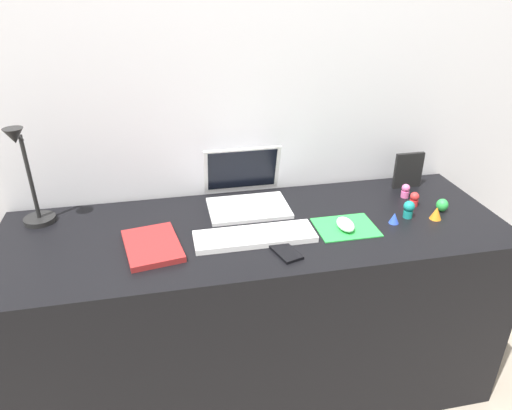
% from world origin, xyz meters
% --- Properties ---
extents(ground_plane, '(6.00, 6.00, 0.00)m').
position_xyz_m(ground_plane, '(0.00, 0.00, 0.00)').
color(ground_plane, gray).
extents(back_wall, '(2.99, 0.05, 1.69)m').
position_xyz_m(back_wall, '(0.00, 0.35, 0.85)').
color(back_wall, silver).
rests_on(back_wall, ground_plane).
extents(desk, '(1.79, 0.61, 0.74)m').
position_xyz_m(desk, '(0.00, 0.00, 0.37)').
color(desk, black).
rests_on(desk, ground_plane).
extents(laptop, '(0.30, 0.27, 0.21)m').
position_xyz_m(laptop, '(-0.00, 0.20, 0.79)').
color(laptop, white).
rests_on(laptop, desk).
extents(keyboard, '(0.41, 0.13, 0.02)m').
position_xyz_m(keyboard, '(-0.02, -0.07, 0.75)').
color(keyboard, white).
rests_on(keyboard, desk).
extents(mousepad, '(0.21, 0.17, 0.00)m').
position_xyz_m(mousepad, '(0.31, -0.07, 0.74)').
color(mousepad, green).
rests_on(mousepad, desk).
extents(mouse, '(0.06, 0.10, 0.03)m').
position_xyz_m(mouse, '(0.30, -0.08, 0.76)').
color(mouse, white).
rests_on(mouse, mousepad).
extents(cell_phone, '(0.10, 0.14, 0.01)m').
position_xyz_m(cell_phone, '(0.06, -0.18, 0.74)').
color(cell_phone, black).
rests_on(cell_phone, desk).
extents(desk_lamp, '(0.11, 0.15, 0.37)m').
position_xyz_m(desk_lamp, '(-0.76, 0.18, 0.92)').
color(desk_lamp, black).
rests_on(desk_lamp, desk).
extents(notebook_pad, '(0.21, 0.26, 0.02)m').
position_xyz_m(notebook_pad, '(-0.36, -0.06, 0.75)').
color(notebook_pad, maroon).
rests_on(notebook_pad, desk).
extents(picture_frame, '(0.12, 0.02, 0.15)m').
position_xyz_m(picture_frame, '(0.68, 0.21, 0.81)').
color(picture_frame, black).
rests_on(picture_frame, desk).
extents(toy_figurine_red, '(0.03, 0.03, 0.06)m').
position_xyz_m(toy_figurine_red, '(0.63, 0.04, 0.77)').
color(toy_figurine_red, red).
rests_on(toy_figurine_red, desk).
extents(toy_figurine_pink, '(0.03, 0.03, 0.06)m').
position_xyz_m(toy_figurine_pink, '(0.63, 0.12, 0.77)').
color(toy_figurine_pink, pink).
rests_on(toy_figurine_pink, desk).
extents(toy_figurine_teal, '(0.04, 0.04, 0.07)m').
position_xyz_m(toy_figurine_teal, '(0.56, -0.04, 0.78)').
color(toy_figurine_teal, teal).
rests_on(toy_figurine_teal, desk).
extents(toy_figurine_blue, '(0.04, 0.04, 0.04)m').
position_xyz_m(toy_figurine_blue, '(0.49, -0.07, 0.76)').
color(toy_figurine_blue, blue).
rests_on(toy_figurine_blue, desk).
extents(toy_figurine_green, '(0.04, 0.04, 0.05)m').
position_xyz_m(toy_figurine_green, '(0.71, -0.02, 0.76)').
color(toy_figurine_green, green).
rests_on(toy_figurine_green, desk).
extents(toy_figurine_orange, '(0.04, 0.04, 0.05)m').
position_xyz_m(toy_figurine_orange, '(0.66, -0.07, 0.76)').
color(toy_figurine_orange, orange).
rests_on(toy_figurine_orange, desk).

